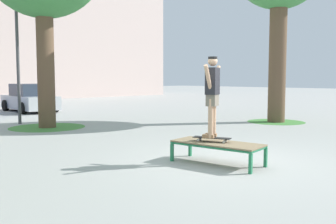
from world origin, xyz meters
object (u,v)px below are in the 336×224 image
Objects in this scene: skate_box at (217,144)px; skater at (212,91)px; skateboard at (212,138)px; car_silver at (30,99)px; light_post at (17,25)px.

skater is at bearing 99.41° from skate_box.
skateboard is at bearing 99.24° from skate_box.
skater reaches higher than skateboard.
skateboard is at bearing -99.84° from car_silver.
skater is 9.98m from light_post.
car_silver is (2.58, 14.89, 0.15)m from skateboard.
skater is at bearing 113.27° from skateboard.
car_silver is (2.58, 14.89, -0.84)m from skater.
skate_box is at bearing -99.68° from car_silver.
skateboard is 0.14× the size of light_post.
skate_box is at bearing -80.76° from skateboard.
car_silver reaches higher than skateboard.
skater is at bearing -99.85° from car_silver.
car_silver is at bearing 80.32° from skate_box.
light_post is (-2.68, -5.17, 3.13)m from car_silver.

